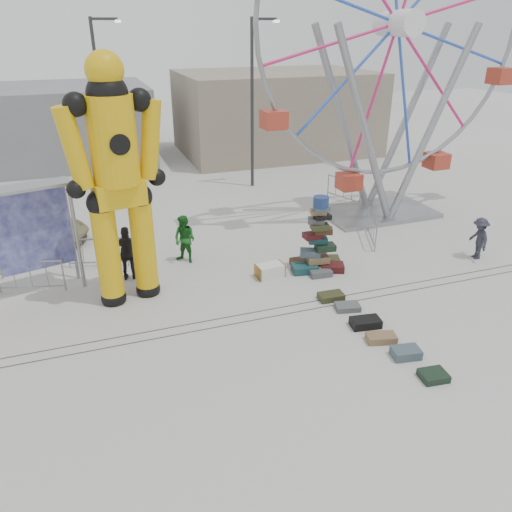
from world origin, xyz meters
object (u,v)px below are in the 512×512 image
object	(u,v)px
barricade_dummy_c	(98,252)
pedestrian_black	(128,253)
lamp_post_left	(102,98)
lamp_post_right	(254,97)
suitcase_tower	(318,249)
pedestrian_red	(113,272)
barricade_wheel_front	(372,228)
pedestrian_green	(185,239)
parked_suv	(35,229)
crash_test_dummy	(117,175)
steamer_trunk	(270,271)
pedestrian_grey	(479,238)
barricade_dummy_b	(31,276)
barricade_wheel_back	(344,190)
ferris_wheel	(395,51)

from	to	relation	value
barricade_dummy_c	pedestrian_black	world-z (taller)	pedestrian_black
lamp_post_left	pedestrian_black	world-z (taller)	lamp_post_left
lamp_post_right	suitcase_tower	world-z (taller)	lamp_post_right
lamp_post_left	pedestrian_red	size ratio (longest dim) A/B	4.34
barricade_wheel_front	pedestrian_green	size ratio (longest dim) A/B	1.17
pedestrian_black	parked_suv	world-z (taller)	pedestrian_black
crash_test_dummy	pedestrian_black	xyz separation A→B (m)	(0.12, 1.29, -2.96)
suitcase_tower	steamer_trunk	world-z (taller)	suitcase_tower
lamp_post_left	pedestrian_green	distance (m)	10.71
pedestrian_green	pedestrian_grey	xyz separation A→B (m)	(9.94, -3.16, -0.09)
pedestrian_black	suitcase_tower	bearing A→B (deg)	176.68
lamp_post_right	barricade_dummy_c	size ratio (longest dim) A/B	4.00
suitcase_tower	pedestrian_grey	world-z (taller)	suitcase_tower
steamer_trunk	barricade_wheel_front	size ratio (longest dim) A/B	0.46
steamer_trunk	pedestrian_black	distance (m)	4.69
suitcase_tower	barricade_dummy_b	size ratio (longest dim) A/B	1.31
barricade_wheel_back	pedestrian_grey	distance (m)	7.46
barricade_dummy_c	pedestrian_grey	size ratio (longest dim) A/B	1.31
parked_suv	pedestrian_green	bearing A→B (deg)	-104.07
lamp_post_left	pedestrian_green	xyz separation A→B (m)	(1.69, -9.93, -3.62)
lamp_post_right	steamer_trunk	bearing A→B (deg)	-106.20
barricade_wheel_front	crash_test_dummy	bearing A→B (deg)	121.30
crash_test_dummy	barricade_dummy_c	size ratio (longest dim) A/B	3.67
barricade_dummy_c	ferris_wheel	bearing A→B (deg)	21.03
steamer_trunk	pedestrian_grey	bearing A→B (deg)	-13.26
crash_test_dummy	pedestrian_red	size ratio (longest dim) A/B	3.99
crash_test_dummy	barricade_wheel_back	size ratio (longest dim) A/B	3.67
pedestrian_grey	pedestrian_red	bearing A→B (deg)	-83.40
lamp_post_left	parked_suv	bearing A→B (deg)	-118.16
suitcase_tower	ferris_wheel	bearing A→B (deg)	52.67
ferris_wheel	parked_suv	bearing A→B (deg)	172.59
ferris_wheel	barricade_dummy_c	size ratio (longest dim) A/B	6.83
suitcase_tower	barricade_wheel_back	xyz separation A→B (m)	(4.37, 6.20, -0.18)
barricade_wheel_front	barricade_wheel_back	size ratio (longest dim) A/B	1.00
parked_suv	steamer_trunk	bearing A→B (deg)	-105.94
ferris_wheel	steamer_trunk	distance (m)	10.17
barricade_dummy_b	pedestrian_green	xyz separation A→B (m)	(5.02, 0.57, 0.31)
crash_test_dummy	pedestrian_black	distance (m)	3.23
lamp_post_right	barricade_wheel_front	size ratio (longest dim) A/B	4.00
suitcase_tower	pedestrian_grey	xyz separation A→B (m)	(5.79, -1.11, 0.03)
lamp_post_right	barricade_dummy_c	distance (m)	11.73
barricade_dummy_b	pedestrian_black	distance (m)	3.03
barricade_dummy_c	barricade_wheel_back	world-z (taller)	same
parked_suv	pedestrian_red	bearing A→B (deg)	-134.39
pedestrian_grey	lamp_post_right	bearing A→B (deg)	-144.98
crash_test_dummy	barricade_dummy_b	distance (m)	4.62
barricade_dummy_b	parked_suv	bearing A→B (deg)	105.60
barricade_wheel_front	pedestrian_black	distance (m)	9.20
barricade_wheel_back	barricade_dummy_c	bearing A→B (deg)	-93.06
suitcase_tower	ferris_wheel	size ratio (longest dim) A/B	0.19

